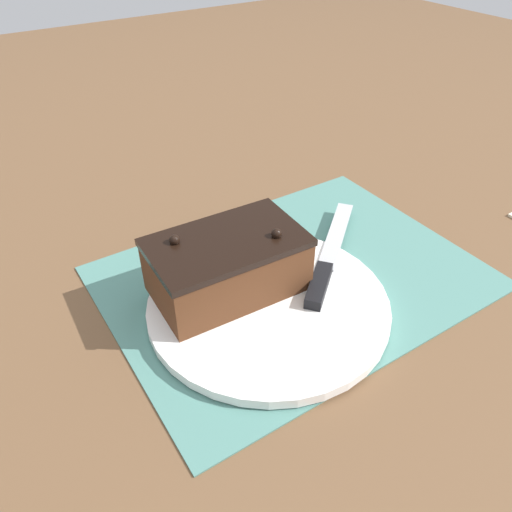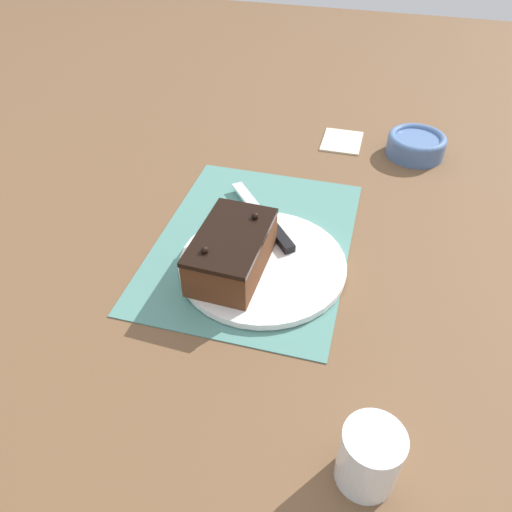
{
  "view_description": "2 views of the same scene",
  "coord_description": "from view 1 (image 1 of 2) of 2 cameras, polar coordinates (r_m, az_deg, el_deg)",
  "views": [
    {
      "loc": [
        -0.31,
        -0.39,
        0.41
      ],
      "look_at": [
        -0.06,
        -0.01,
        0.07
      ],
      "focal_mm": 35.0,
      "sensor_mm": 36.0,
      "label": 1
    },
    {
      "loc": [
        -0.67,
        -0.18,
        0.58
      ],
      "look_at": [
        -0.08,
        -0.03,
        0.05
      ],
      "focal_mm": 35.0,
      "sensor_mm": 36.0,
      "label": 2
    }
  ],
  "objects": [
    {
      "name": "chocolate_cake",
      "position": [
        0.58,
        -3.31,
        -0.96
      ],
      "size": [
        0.18,
        0.11,
        0.08
      ],
      "rotation": [
        0.0,
        0.0,
        -0.04
      ],
      "color": "#512D19",
      "rests_on": "cake_plate"
    },
    {
      "name": "placemat_woven",
      "position": [
        0.64,
        4.29,
        -2.32
      ],
      "size": [
        0.46,
        0.34,
        0.0
      ],
      "primitive_type": "cube",
      "color": "slate",
      "rests_on": "ground_plane"
    },
    {
      "name": "serving_knife",
      "position": [
        0.63,
        7.94,
        -1.17
      ],
      "size": [
        0.2,
        0.17,
        0.01
      ],
      "rotation": [
        0.0,
        0.0,
        5.41
      ],
      "color": "black",
      "rests_on": "cake_plate"
    },
    {
      "name": "ground_plane",
      "position": [
        0.64,
        4.28,
        -2.46
      ],
      "size": [
        3.0,
        3.0,
        0.0
      ],
      "primitive_type": "plane",
      "color": "brown"
    },
    {
      "name": "cake_plate",
      "position": [
        0.59,
        1.41,
        -5.52
      ],
      "size": [
        0.28,
        0.28,
        0.01
      ],
      "color": "white",
      "rests_on": "placemat_woven"
    }
  ]
}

